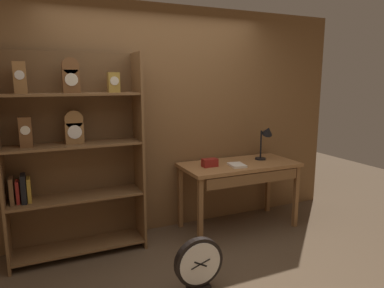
{
  "coord_description": "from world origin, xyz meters",
  "views": [
    {
      "loc": [
        -1.28,
        -2.43,
        1.76
      ],
      "look_at": [
        0.1,
        0.67,
        1.14
      ],
      "focal_mm": 32.27,
      "sensor_mm": 36.0,
      "label": 1
    }
  ],
  "objects_px": {
    "workbench": "(240,171)",
    "open_repair_manual": "(237,165)",
    "toolbox_small": "(210,163)",
    "desk_lamp": "(266,136)",
    "bookshelf": "(71,154)",
    "round_clock_large": "(199,264)"
  },
  "relations": [
    {
      "from": "desk_lamp",
      "to": "toolbox_small",
      "type": "xyz_separation_m",
      "value": [
        -0.78,
        -0.03,
        -0.25
      ]
    },
    {
      "from": "bookshelf",
      "to": "desk_lamp",
      "type": "distance_m",
      "value": 2.26
    },
    {
      "from": "bookshelf",
      "to": "open_repair_manual",
      "type": "relative_size",
      "value": 9.28
    },
    {
      "from": "workbench",
      "to": "open_repair_manual",
      "type": "height_order",
      "value": "open_repair_manual"
    },
    {
      "from": "bookshelf",
      "to": "toolbox_small",
      "type": "distance_m",
      "value": 1.49
    },
    {
      "from": "workbench",
      "to": "desk_lamp",
      "type": "xyz_separation_m",
      "value": [
        0.39,
        0.05,
        0.38
      ]
    },
    {
      "from": "workbench",
      "to": "round_clock_large",
      "type": "distance_m",
      "value": 1.45
    },
    {
      "from": "open_repair_manual",
      "to": "toolbox_small",
      "type": "bearing_deg",
      "value": 166.58
    },
    {
      "from": "toolbox_small",
      "to": "bookshelf",
      "type": "bearing_deg",
      "value": 174.79
    },
    {
      "from": "desk_lamp",
      "to": "toolbox_small",
      "type": "distance_m",
      "value": 0.82
    },
    {
      "from": "open_repair_manual",
      "to": "round_clock_large",
      "type": "height_order",
      "value": "open_repair_manual"
    },
    {
      "from": "toolbox_small",
      "to": "open_repair_manual",
      "type": "distance_m",
      "value": 0.31
    },
    {
      "from": "desk_lamp",
      "to": "bookshelf",
      "type": "bearing_deg",
      "value": 177.24
    },
    {
      "from": "toolbox_small",
      "to": "open_repair_manual",
      "type": "relative_size",
      "value": 0.78
    },
    {
      "from": "desk_lamp",
      "to": "workbench",
      "type": "bearing_deg",
      "value": -173.12
    },
    {
      "from": "desk_lamp",
      "to": "toolbox_small",
      "type": "height_order",
      "value": "desk_lamp"
    },
    {
      "from": "bookshelf",
      "to": "round_clock_large",
      "type": "distance_m",
      "value": 1.63
    },
    {
      "from": "bookshelf",
      "to": "round_clock_large",
      "type": "xyz_separation_m",
      "value": [
        0.88,
        -1.11,
        -0.8
      ]
    },
    {
      "from": "workbench",
      "to": "round_clock_large",
      "type": "xyz_separation_m",
      "value": [
        -0.99,
        -0.96,
        -0.47
      ]
    },
    {
      "from": "open_repair_manual",
      "to": "bookshelf",
      "type": "bearing_deg",
      "value": 179.71
    },
    {
      "from": "toolbox_small",
      "to": "desk_lamp",
      "type": "bearing_deg",
      "value": 1.86
    },
    {
      "from": "toolbox_small",
      "to": "round_clock_large",
      "type": "height_order",
      "value": "toolbox_small"
    }
  ]
}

